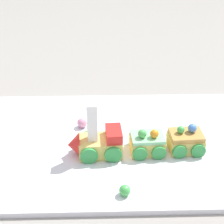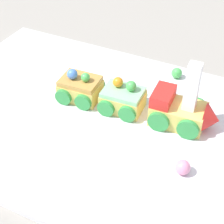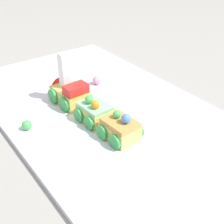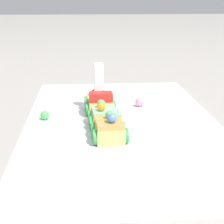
{
  "view_description": "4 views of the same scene",
  "coord_description": "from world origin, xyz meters",
  "px_view_note": "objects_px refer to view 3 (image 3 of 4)",
  "views": [
    {
      "loc": [
        0.07,
        0.71,
        0.5
      ],
      "look_at": [
        0.05,
        -0.02,
        0.08
      ],
      "focal_mm": 60.0,
      "sensor_mm": 36.0,
      "label": 1
    },
    {
      "loc": [
        0.19,
        -0.45,
        0.45
      ],
      "look_at": [
        -0.02,
        -0.02,
        0.05
      ],
      "focal_mm": 60.0,
      "sensor_mm": 36.0,
      "label": 2
    },
    {
      "loc": [
        -0.53,
        0.36,
        0.4
      ],
      "look_at": [
        -0.04,
        0.01,
        0.03
      ],
      "focal_mm": 50.0,
      "sensor_mm": 36.0,
      "label": 3
    },
    {
      "loc": [
        -0.83,
        0.09,
        0.3
      ],
      "look_at": [
        -0.03,
        0.03,
        0.05
      ],
      "focal_mm": 60.0,
      "sensor_mm": 36.0,
      "label": 4
    }
  ],
  "objects_px": {
    "cake_car_mint": "(95,112)",
    "gumball_green": "(27,125)",
    "gumball_pink": "(97,80)",
    "cake_train_locomotive": "(68,91)",
    "cake_car_caramel": "(120,129)"
  },
  "relations": [
    {
      "from": "cake_car_mint",
      "to": "gumball_green",
      "type": "xyz_separation_m",
      "value": [
        0.06,
        0.14,
        -0.01
      ]
    },
    {
      "from": "gumball_green",
      "to": "cake_car_mint",
      "type": "bearing_deg",
      "value": -112.31
    },
    {
      "from": "gumball_green",
      "to": "gumball_pink",
      "type": "xyz_separation_m",
      "value": [
        0.09,
        -0.24,
        0.0
      ]
    },
    {
      "from": "cake_train_locomotive",
      "to": "cake_car_mint",
      "type": "xyz_separation_m",
      "value": [
        -0.11,
        -0.01,
        -0.01
      ]
    },
    {
      "from": "cake_car_mint",
      "to": "gumball_pink",
      "type": "height_order",
      "value": "cake_car_mint"
    },
    {
      "from": "cake_car_mint",
      "to": "gumball_pink",
      "type": "distance_m",
      "value": 0.18
    },
    {
      "from": "cake_car_caramel",
      "to": "gumball_green",
      "type": "relative_size",
      "value": 3.52
    },
    {
      "from": "cake_car_caramel",
      "to": "cake_train_locomotive",
      "type": "bearing_deg",
      "value": 0.05
    },
    {
      "from": "cake_car_mint",
      "to": "cake_car_caramel",
      "type": "height_order",
      "value": "cake_car_caramel"
    },
    {
      "from": "cake_train_locomotive",
      "to": "cake_car_mint",
      "type": "height_order",
      "value": "cake_train_locomotive"
    },
    {
      "from": "cake_car_caramel",
      "to": "gumball_green",
      "type": "height_order",
      "value": "cake_car_caramel"
    },
    {
      "from": "cake_train_locomotive",
      "to": "cake_car_mint",
      "type": "bearing_deg",
      "value": 179.78
    },
    {
      "from": "cake_train_locomotive",
      "to": "gumball_green",
      "type": "bearing_deg",
      "value": 109.13
    },
    {
      "from": "gumball_green",
      "to": "gumball_pink",
      "type": "bearing_deg",
      "value": -69.48
    },
    {
      "from": "cake_train_locomotive",
      "to": "gumball_pink",
      "type": "xyz_separation_m",
      "value": [
        0.04,
        -0.11,
        -0.02
      ]
    }
  ]
}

